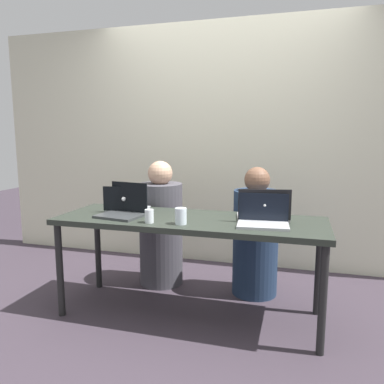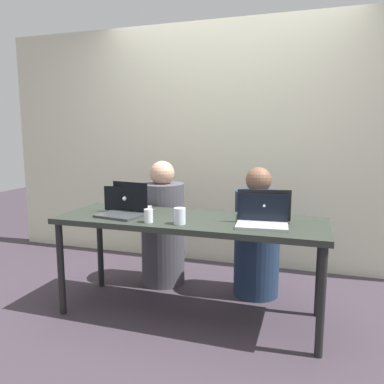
% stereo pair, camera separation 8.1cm
% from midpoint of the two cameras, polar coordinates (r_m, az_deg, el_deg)
% --- Properties ---
extents(ground_plane, '(12.00, 12.00, 0.00)m').
position_cam_midpoint_polar(ground_plane, '(2.93, 0.43, -18.13)').
color(ground_plane, '#39303A').
extents(back_wall, '(4.98, 0.10, 2.42)m').
position_cam_midpoint_polar(back_wall, '(3.82, 6.04, 7.01)').
color(back_wall, beige).
rests_on(back_wall, ground).
extents(desk, '(1.92, 0.64, 0.73)m').
position_cam_midpoint_polar(desk, '(2.70, 0.45, -5.36)').
color(desk, '#282E27').
rests_on(desk, ground).
extents(person_on_left, '(0.47, 0.47, 1.10)m').
position_cam_midpoint_polar(person_on_left, '(3.35, -3.77, -5.72)').
color(person_on_left, '#45434B').
rests_on(person_on_left, ground).
extents(person_on_right, '(0.42, 0.42, 1.07)m').
position_cam_midpoint_polar(person_on_right, '(3.16, 10.61, -7.05)').
color(person_on_right, '#20314C').
rests_on(person_on_right, ground).
extents(laptop_front_left, '(0.35, 0.30, 0.24)m').
position_cam_midpoint_polar(laptop_front_left, '(2.80, -9.53, -2.48)').
color(laptop_front_left, '#35383A').
rests_on(laptop_front_left, desk).
extents(laptop_front_right, '(0.35, 0.25, 0.20)m').
position_cam_midpoint_polar(laptop_front_right, '(2.50, 11.56, -4.10)').
color(laptop_front_right, '#AFB2B7').
rests_on(laptop_front_right, desk).
extents(laptop_back_left, '(0.36, 0.27, 0.20)m').
position_cam_midpoint_polar(laptop_back_left, '(2.96, -8.99, -1.99)').
color(laptop_back_left, '#AEB2BA').
rests_on(laptop_back_left, desk).
extents(laptop_back_right, '(0.39, 0.30, 0.23)m').
position_cam_midpoint_polar(laptop_back_right, '(2.66, 11.64, -3.20)').
color(laptop_back_right, '#B4B1B9').
rests_on(laptop_back_right, desk).
extents(water_glass_center, '(0.08, 0.08, 0.11)m').
position_cam_midpoint_polar(water_glass_center, '(2.50, -0.95, -3.85)').
color(water_glass_center, silver).
rests_on(water_glass_center, desk).
extents(water_glass_left, '(0.06, 0.06, 0.09)m').
position_cam_midpoint_polar(water_glass_left, '(2.56, -5.74, -3.77)').
color(water_glass_left, white).
rests_on(water_glass_left, desk).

